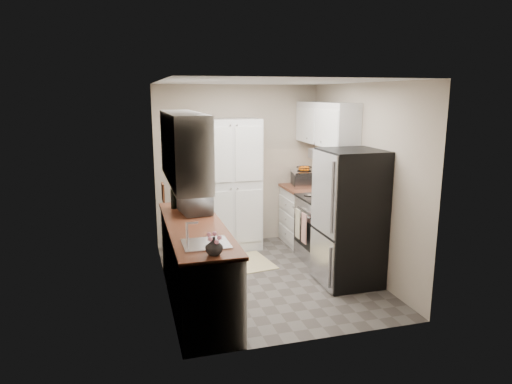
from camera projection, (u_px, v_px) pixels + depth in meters
The scene contains 16 objects.
ground at pixel (268, 277), 5.98m from camera, with size 3.20×3.20×0.00m, color #56514C.
room_shell at pixel (267, 154), 5.62m from camera, with size 2.64×3.24×2.52m.
pantry_cabinet at pixel (230, 185), 6.95m from camera, with size 0.90×0.55×2.00m, color silver.
base_cabinet_left at pixel (196, 265), 5.22m from camera, with size 0.60×2.30×0.88m, color silver.
countertop_left at pixel (195, 226), 5.12m from camera, with size 0.63×2.33×0.04m, color brown.
base_cabinet_right at pixel (305, 217), 7.27m from camera, with size 0.60×0.80×0.88m, color silver.
countertop_right at pixel (305, 188), 7.17m from camera, with size 0.63×0.83×0.04m, color brown.
electric_range at pixel (325, 228), 6.51m from camera, with size 0.71×0.78×1.13m.
refrigerator at pixel (350, 218), 5.67m from camera, with size 0.70×0.72×1.70m, color #B7B7BC.
microwave at pixel (195, 202), 5.60m from camera, with size 0.50×0.34×0.28m, color silver.
wine_bottle at pixel (174, 196), 5.80m from camera, with size 0.08×0.08×0.33m, color black.
flower_vase at pixel (214, 246), 4.14m from camera, with size 0.16×0.16×0.17m, color white.
cutting_board at pixel (196, 190), 6.18m from camera, with size 0.02×0.27×0.33m, color #387F2D.
toaster_oven at pixel (303, 179), 7.20m from camera, with size 0.34×0.44×0.25m, color silver.
fruit_basket at pixel (304, 168), 7.14m from camera, with size 0.24×0.24×0.10m, color orange, non-canonical shape.
kitchen_mat at pixel (252, 262), 6.53m from camera, with size 0.49×0.79×0.01m, color beige.
Camera 1 is at (-1.67, -5.36, 2.36)m, focal length 32.00 mm.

